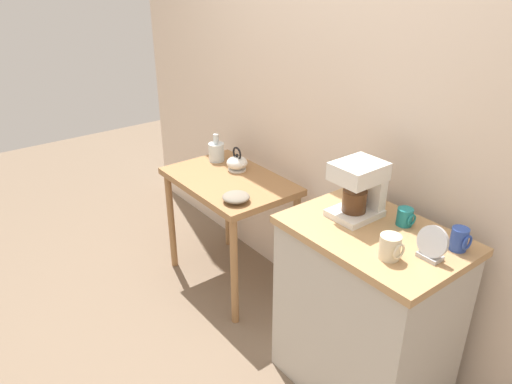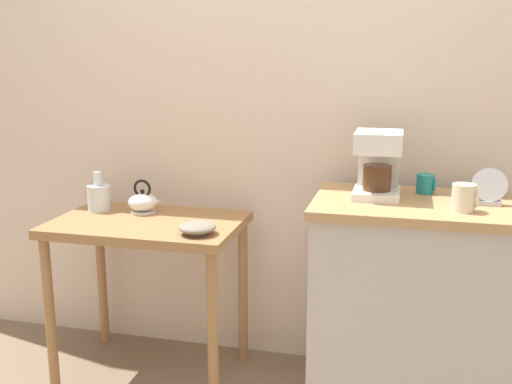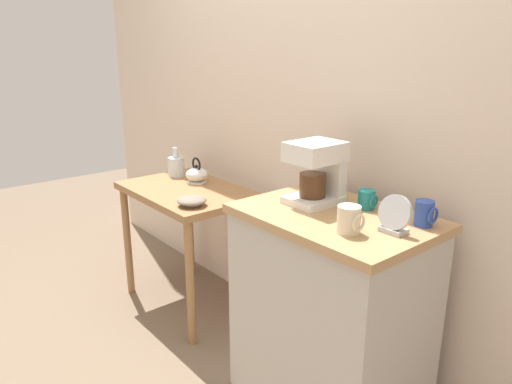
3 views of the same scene
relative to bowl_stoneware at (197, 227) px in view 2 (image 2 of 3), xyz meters
The scene contains 11 objects.
back_wall 0.90m from the bowl_stoneware, 55.06° to the left, with size 4.40×0.10×2.80m, color beige.
wooden_table 0.35m from the bowl_stoneware, 152.38° to the left, with size 0.82×0.54×0.74m.
kitchen_counter 0.91m from the bowl_stoneware, ahead, with size 0.77×0.54×0.89m.
bowl_stoneware is the anchor object (origin of this frame).
teakettle 0.44m from the bowl_stoneware, 143.60° to the left, with size 0.16×0.13×0.15m.
glass_carafe_vase 0.62m from the bowl_stoneware, 156.62° to the left, with size 0.10×0.10×0.18m.
coffee_maker 0.77m from the bowl_stoneware, 15.56° to the left, with size 0.18×0.22×0.26m.
mug_blue 1.19m from the bowl_stoneware, 14.25° to the left, with size 0.07×0.07×0.10m.
mug_small_cream 1.02m from the bowl_stoneware, ahead, with size 0.09×0.08×0.10m.
mug_dark_teal 0.94m from the bowl_stoneware, 17.76° to the left, with size 0.08×0.07×0.08m.
table_clock 1.13m from the bowl_stoneware, ahead, with size 0.13×0.06×0.14m.
Camera 2 is at (0.52, -2.31, 1.44)m, focal length 42.12 mm.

